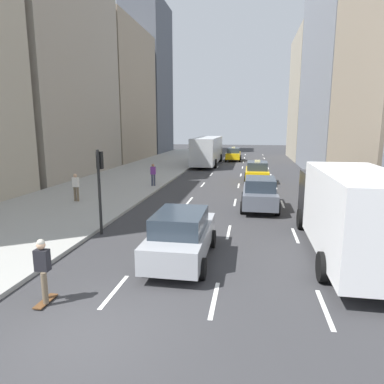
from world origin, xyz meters
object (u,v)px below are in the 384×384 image
Objects in this scene: traffic_light_pole at (100,178)px; sedan_silver_behind at (181,235)px; skateboarder at (43,268)px; city_bus at (208,150)px; pedestrian_mid_block at (76,186)px; taxi_lead at (257,172)px; taxi_second at (233,154)px; sedan_black_near at (260,193)px; pedestrian_far_walking at (153,174)px; box_truck at (348,210)px.

sedan_silver_behind is at bearing -30.89° from traffic_light_pole.
traffic_light_pole reaches higher than skateboarder.
city_bus reaches higher than pedestrian_mid_block.
city_bus is (-2.81, 29.61, 0.89)m from sedan_silver_behind.
skateboarder is at bearing -65.68° from pedestrian_mid_block.
skateboarder is (-5.72, -20.67, 0.08)m from taxi_lead.
sedan_black_near is at bearing -84.03° from taxi_second.
city_bus reaches higher than pedestrian_far_walking.
taxi_lead is at bearing 74.52° from skateboarder.
pedestrian_far_walking is at bearing -102.87° from taxi_second.
sedan_black_near is 12.88m from skateboarder.
pedestrian_far_walking is 0.46× the size of traffic_light_pole.
sedan_black_near is 2.75× the size of pedestrian_mid_block.
sedan_black_near is 2.75× the size of pedestrian_far_walking.
sedan_silver_behind is 2.77× the size of pedestrian_far_walking.
sedan_silver_behind is at bearing -84.58° from city_bus.
sedan_silver_behind is 4.85m from traffic_light_pole.
traffic_light_pole is (-6.75, -14.86, 1.53)m from taxi_lead.
sedan_silver_behind is 10.94m from pedestrian_mid_block.
city_bus is 6.65× the size of skateboarder.
taxi_lead is 2.52× the size of skateboarder.
sedan_silver_behind is 2.62× the size of skateboarder.
pedestrian_mid_block is (-5.09, -22.05, -0.72)m from city_bus.
traffic_light_pole reaches higher than taxi_lead.
box_truck is 16.13m from pedestrian_far_walking.
traffic_light_pole is (3.95, -5.20, 1.34)m from pedestrian_mid_block.
pedestrian_far_walking reaches higher than skateboarder.
sedan_black_near is at bearing 63.61° from skateboarder.
box_truck is at bearing 28.93° from skateboarder.
taxi_second is 34.08m from box_truck.
taxi_second is 2.52× the size of skateboarder.
sedan_black_near is at bearing 2.80° from pedestrian_mid_block.
taxi_lead is 17.45m from sedan_silver_behind.
pedestrian_mid_block and pedestrian_far_walking have the same top height.
sedan_black_near is 2.60× the size of skateboarder.
pedestrian_far_walking is at bearing 109.85° from sedan_silver_behind.
sedan_silver_behind is 4.52m from skateboarder.
pedestrian_mid_block is at bearing 154.98° from box_truck.
sedan_silver_behind is 14.37m from pedestrian_far_walking.
taxi_lead is at bearing 80.77° from sedan_silver_behind.
taxi_lead is 9.13m from sedan_black_near.
city_bus reaches higher than taxi_lead.
sedan_black_near is at bearing 70.91° from sedan_silver_behind.
pedestrian_far_walking is (-7.68, -3.71, 0.19)m from taxi_lead.
taxi_second reaches higher than skateboarder.
skateboarder is (-5.72, -11.53, 0.07)m from sedan_black_near.
box_truck is at bearing -67.69° from sedan_black_near.
city_bus is at bearing 104.62° from sedan_black_near.
city_bus is at bearing 114.37° from taxi_lead.
taxi_second is 1.22× the size of traffic_light_pole.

